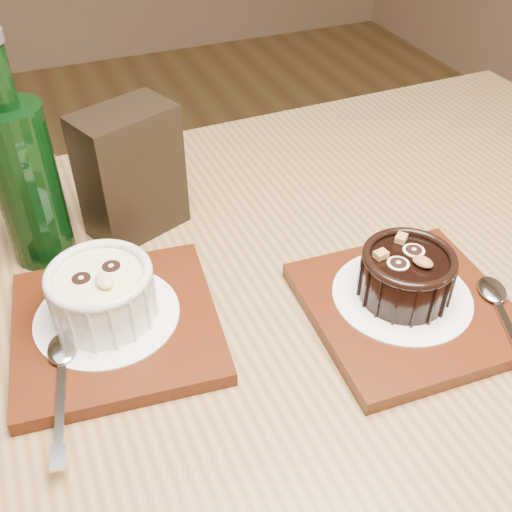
{
  "coord_description": "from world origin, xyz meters",
  "views": [
    {
      "loc": [
        0.03,
        -0.51,
        1.15
      ],
      "look_at": [
        0.18,
        -0.13,
        0.81
      ],
      "focal_mm": 42.0,
      "sensor_mm": 36.0,
      "label": 1
    }
  ],
  "objects_px": {
    "ramekin_white": "(102,291)",
    "ramekin_dark": "(406,273)",
    "tray_left": "(117,326)",
    "condiment_stand": "(131,173)",
    "table": "(260,396)",
    "green_bottle": "(26,180)",
    "tray_right": "(407,308)"
  },
  "relations": [
    {
      "from": "ramekin_white",
      "to": "ramekin_dark",
      "type": "bearing_deg",
      "value": -29.51
    },
    {
      "from": "tray_left",
      "to": "ramekin_white",
      "type": "height_order",
      "value": "ramekin_white"
    },
    {
      "from": "tray_left",
      "to": "ramekin_white",
      "type": "bearing_deg",
      "value": 125.79
    },
    {
      "from": "ramekin_white",
      "to": "tray_left",
      "type": "bearing_deg",
      "value": -66.74
    },
    {
      "from": "tray_left",
      "to": "ramekin_white",
      "type": "distance_m",
      "value": 0.04
    },
    {
      "from": "condiment_stand",
      "to": "ramekin_white",
      "type": "bearing_deg",
      "value": -113.68
    },
    {
      "from": "table",
      "to": "condiment_stand",
      "type": "height_order",
      "value": "condiment_stand"
    },
    {
      "from": "green_bottle",
      "to": "condiment_stand",
      "type": "bearing_deg",
      "value": 4.8
    },
    {
      "from": "ramekin_dark",
      "to": "tray_left",
      "type": "bearing_deg",
      "value": 140.29
    },
    {
      "from": "table",
      "to": "ramekin_dark",
      "type": "bearing_deg",
      "value": -7.77
    },
    {
      "from": "ramekin_white",
      "to": "tray_right",
      "type": "xyz_separation_m",
      "value": [
        0.26,
        -0.09,
        -0.04
      ]
    },
    {
      "from": "table",
      "to": "tray_right",
      "type": "relative_size",
      "value": 6.75
    },
    {
      "from": "ramekin_white",
      "to": "ramekin_dark",
      "type": "xyz_separation_m",
      "value": [
        0.26,
        -0.08,
        -0.0
      ]
    },
    {
      "from": "ramekin_white",
      "to": "condiment_stand",
      "type": "bearing_deg",
      "value": 53.79
    },
    {
      "from": "ramekin_white",
      "to": "condiment_stand",
      "type": "xyz_separation_m",
      "value": [
        0.06,
        0.14,
        0.02
      ]
    },
    {
      "from": "tray_left",
      "to": "condiment_stand",
      "type": "bearing_deg",
      "value": 69.19
    },
    {
      "from": "table",
      "to": "tray_right",
      "type": "xyz_separation_m",
      "value": [
        0.14,
        -0.03,
        0.1
      ]
    },
    {
      "from": "table",
      "to": "condiment_stand",
      "type": "relative_size",
      "value": 8.67
    },
    {
      "from": "tray_right",
      "to": "condiment_stand",
      "type": "relative_size",
      "value": 1.29
    },
    {
      "from": "tray_right",
      "to": "ramekin_dark",
      "type": "distance_m",
      "value": 0.04
    },
    {
      "from": "table",
      "to": "ramekin_dark",
      "type": "height_order",
      "value": "ramekin_dark"
    },
    {
      "from": "tray_right",
      "to": "condiment_stand",
      "type": "height_order",
      "value": "condiment_stand"
    },
    {
      "from": "ramekin_dark",
      "to": "ramekin_white",
      "type": "bearing_deg",
      "value": 139.06
    },
    {
      "from": "table",
      "to": "tray_left",
      "type": "distance_m",
      "value": 0.16
    },
    {
      "from": "ramekin_white",
      "to": "green_bottle",
      "type": "xyz_separation_m",
      "value": [
        -0.04,
        0.13,
        0.05
      ]
    },
    {
      "from": "tray_right",
      "to": "green_bottle",
      "type": "distance_m",
      "value": 0.38
    },
    {
      "from": "condiment_stand",
      "to": "green_bottle",
      "type": "distance_m",
      "value": 0.1
    },
    {
      "from": "tray_right",
      "to": "green_bottle",
      "type": "relative_size",
      "value": 0.77
    },
    {
      "from": "condiment_stand",
      "to": "green_bottle",
      "type": "xyz_separation_m",
      "value": [
        -0.1,
        -0.01,
        0.02
      ]
    },
    {
      "from": "green_bottle",
      "to": "ramekin_white",
      "type": "bearing_deg",
      "value": -73.93
    },
    {
      "from": "tray_left",
      "to": "green_bottle",
      "type": "distance_m",
      "value": 0.17
    },
    {
      "from": "tray_left",
      "to": "condiment_stand",
      "type": "relative_size",
      "value": 1.29
    }
  ]
}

